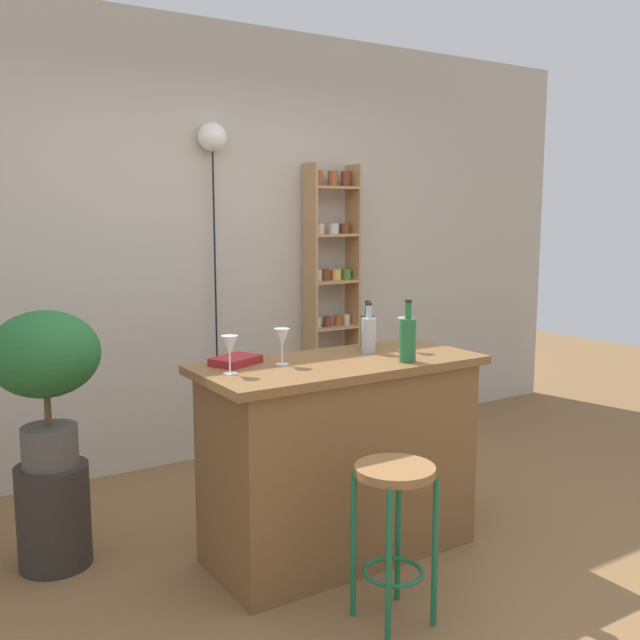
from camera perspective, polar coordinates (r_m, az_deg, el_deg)
name	(u,v)px	position (r m, az deg, el deg)	size (l,w,h in m)	color
ground	(377,577)	(3.42, 4.53, -19.63)	(12.00, 12.00, 0.00)	brown
back_wall	(196,245)	(4.72, -9.76, 5.83)	(6.40, 0.10, 2.80)	#BCB2A3
kitchen_counter	(340,457)	(3.45, 1.56, -10.78)	(1.34, 0.60, 0.93)	brown
bar_stool	(394,508)	(2.91, 5.90, -14.54)	(0.32, 0.32, 0.64)	#196642
spice_shelf	(332,301)	(5.06, 0.95, 1.48)	(0.38, 0.18, 1.94)	tan
plant_stool	(54,515)	(3.62, -20.31, -14.29)	(0.33, 0.33, 0.48)	#2D2823
potted_plant	(45,365)	(3.42, -20.91, -3.36)	(0.49, 0.44, 0.71)	#514C47
bottle_wine_red	(369,334)	(3.52, 3.87, -1.07)	(0.07, 0.07, 0.24)	#B2B2B7
bottle_olive_oil	(367,329)	(3.67, 3.77, -0.74)	(0.07, 0.07, 0.23)	#236638
bottle_spirits_clear	(408,339)	(3.30, 6.96, -1.47)	(0.08, 0.08, 0.29)	#236638
wine_glass_left	(405,327)	(3.57, 6.70, -0.56)	(0.07, 0.07, 0.16)	silver
wine_glass_center	(230,347)	(3.05, -7.17, -2.11)	(0.07, 0.07, 0.16)	silver
wine_glass_right	(282,339)	(3.22, -3.03, -1.50)	(0.07, 0.07, 0.16)	silver
cookbook	(236,360)	(3.26, -6.68, -3.20)	(0.21, 0.15, 0.04)	maroon
pendant_globe_light	(212,145)	(4.66, -8.51, 13.54)	(0.18, 0.18, 2.17)	black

